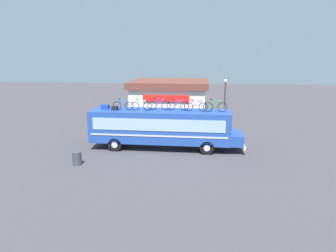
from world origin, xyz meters
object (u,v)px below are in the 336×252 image
trash_bin (77,158)px  luggage_bag_1 (105,107)px  rooftop_bicycle_3 (159,105)px  rooftop_bicycle_4 (178,106)px  street_lamp (225,100)px  bus (162,126)px  rooftop_bicycle_6 (215,107)px  luggage_bag_2 (115,108)px  rooftop_bicycle_2 (141,106)px  rooftop_bicycle_1 (123,105)px  rooftop_bicycle_5 (196,106)px

trash_bin → luggage_bag_1: bearing=82.0°
rooftop_bicycle_3 → rooftop_bicycle_4: (1.45, 0.06, -0.02)m
rooftop_bicycle_4 → street_lamp: street_lamp is taller
bus → rooftop_bicycle_4: rooftop_bicycle_4 is taller
rooftop_bicycle_4 → rooftop_bicycle_6: rooftop_bicycle_6 is taller
luggage_bag_2 → trash_bin: luggage_bag_2 is taller
rooftop_bicycle_6 → rooftop_bicycle_2: bearing=-179.5°
luggage_bag_1 → rooftop_bicycle_2: 2.94m
luggage_bag_1 → rooftop_bicycle_1: rooftop_bicycle_1 is taller
rooftop_bicycle_4 → rooftop_bicycle_5: bearing=-11.9°
bus → luggage_bag_2: size_ratio=25.79×
rooftop_bicycle_4 → street_lamp: size_ratio=0.34×
bus → street_lamp: (5.22, 6.74, 1.18)m
luggage_bag_1 → street_lamp: street_lamp is taller
rooftop_bicycle_3 → street_lamp: street_lamp is taller
rooftop_bicycle_2 → rooftop_bicycle_4: size_ratio=0.97×
rooftop_bicycle_1 → rooftop_bicycle_3: (2.74, 0.34, 0.02)m
rooftop_bicycle_6 → luggage_bag_1: bearing=179.0°
rooftop_bicycle_1 → street_lamp: size_ratio=0.33×
luggage_bag_1 → luggage_bag_2: (0.85, -0.25, -0.03)m
luggage_bag_1 → rooftop_bicycle_5: 7.10m
rooftop_bicycle_5 → trash_bin: (-7.70, -4.28, -2.95)m
rooftop_bicycle_1 → street_lamp: 10.74m
rooftop_bicycle_4 → trash_bin: bearing=-144.1°
rooftop_bicycle_3 → bus: bearing=-34.8°
rooftop_bicycle_1 → bus: bearing=2.9°
rooftop_bicycle_4 → rooftop_bicycle_6: (2.83, -0.37, 0.03)m
rooftop_bicycle_3 → rooftop_bicycle_4: size_ratio=1.06×
rooftop_bicycle_3 → rooftop_bicycle_5: size_ratio=1.01×
rooftop_bicycle_2 → rooftop_bicycle_4: (2.77, 0.42, -0.00)m
rooftop_bicycle_1 → luggage_bag_1: bearing=173.1°
luggage_bag_1 → rooftop_bicycle_5: bearing=-0.6°
rooftop_bicycle_2 → rooftop_bicycle_3: size_ratio=0.91×
rooftop_bicycle_6 → rooftop_bicycle_3: bearing=175.8°
rooftop_bicycle_3 → luggage_bag_1: bearing=-177.9°
bus → rooftop_bicycle_6: 4.34m
bus → luggage_bag_1: (-4.52, 0.03, 1.43)m
rooftop_bicycle_1 → rooftop_bicycle_2: (1.42, -0.02, -0.01)m
luggage_bag_1 → rooftop_bicycle_3: size_ratio=0.34×
rooftop_bicycle_1 → rooftop_bicycle_3: 2.76m
rooftop_bicycle_2 → rooftop_bicycle_5: rooftop_bicycle_5 is taller
luggage_bag_1 → rooftop_bicycle_6: size_ratio=0.34×
luggage_bag_2 → rooftop_bicycle_2: bearing=1.3°
luggage_bag_1 → rooftop_bicycle_1: 1.53m
bus → trash_bin: 6.84m
luggage_bag_2 → trash_bin: size_ratio=0.51×
rooftop_bicycle_2 → rooftop_bicycle_5: size_ratio=0.92×
luggage_bag_1 → rooftop_bicycle_4: 5.71m
luggage_bag_1 → rooftop_bicycle_5: size_ratio=0.34×
rooftop_bicycle_2 → street_lamp: street_lamp is taller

